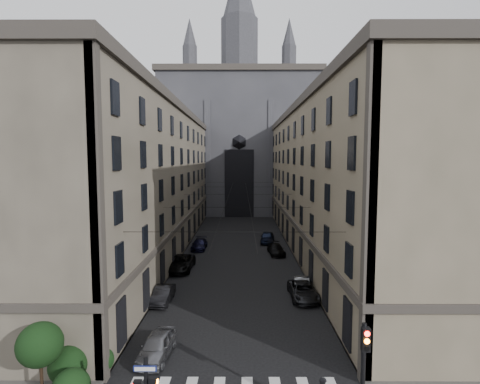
{
  "coord_description": "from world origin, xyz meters",
  "views": [
    {
      "loc": [
        0.43,
        -13.15,
        12.07
      ],
      "look_at": [
        0.34,
        11.17,
        9.92
      ],
      "focal_mm": 28.0,
      "sensor_mm": 36.0,
      "label": 1
    }
  ],
  "objects_px": {
    "gothic_tower": "(239,134)",
    "car_right_far": "(267,237)",
    "car_right_midnear": "(303,291)",
    "traffic_light_right": "(364,368)",
    "car_left_midfar": "(180,263)",
    "car_left_midnear": "(163,295)",
    "car_left_far": "(199,244)",
    "car_left_near": "(157,346)",
    "car_right_near": "(302,285)",
    "car_right_midfar": "(276,249)"
  },
  "relations": [
    {
      "from": "gothic_tower",
      "to": "car_right_far",
      "type": "bearing_deg",
      "value": -83.13
    },
    {
      "from": "car_right_midnear",
      "to": "car_right_far",
      "type": "height_order",
      "value": "car_right_far"
    },
    {
      "from": "traffic_light_right",
      "to": "car_left_midfar",
      "type": "height_order",
      "value": "traffic_light_right"
    },
    {
      "from": "car_left_midnear",
      "to": "car_left_far",
      "type": "relative_size",
      "value": 0.89
    },
    {
      "from": "car_left_near",
      "to": "car_right_near",
      "type": "relative_size",
      "value": 1.07
    },
    {
      "from": "car_left_near",
      "to": "traffic_light_right",
      "type": "bearing_deg",
      "value": -28.03
    },
    {
      "from": "car_right_near",
      "to": "car_right_far",
      "type": "xyz_separation_m",
      "value": [
        -1.72,
        20.29,
        0.14
      ]
    },
    {
      "from": "car_right_midfar",
      "to": "car_right_far",
      "type": "relative_size",
      "value": 0.97
    },
    {
      "from": "car_right_near",
      "to": "car_left_midnear",
      "type": "bearing_deg",
      "value": -161.78
    },
    {
      "from": "car_left_near",
      "to": "car_right_midfar",
      "type": "bearing_deg",
      "value": 73.99
    },
    {
      "from": "car_right_midnear",
      "to": "car_right_far",
      "type": "xyz_separation_m",
      "value": [
        -1.6,
        21.77,
        0.1
      ]
    },
    {
      "from": "car_left_near",
      "to": "car_left_midnear",
      "type": "xyz_separation_m",
      "value": [
        -1.48,
        8.77,
        -0.05
      ]
    },
    {
      "from": "car_right_midfar",
      "to": "car_right_midnear",
      "type": "bearing_deg",
      "value": -91.46
    },
    {
      "from": "car_left_midnear",
      "to": "car_right_midfar",
      "type": "distance_m",
      "value": 19.35
    },
    {
      "from": "car_left_far",
      "to": "car_right_midnear",
      "type": "xyz_separation_m",
      "value": [
        11.0,
        -17.7,
        0.02
      ]
    },
    {
      "from": "car_left_far",
      "to": "car_right_near",
      "type": "relative_size",
      "value": 1.16
    },
    {
      "from": "car_left_midfar",
      "to": "car_right_midfar",
      "type": "xyz_separation_m",
      "value": [
        11.04,
        6.73,
        -0.13
      ]
    },
    {
      "from": "car_left_midnear",
      "to": "car_right_midfar",
      "type": "bearing_deg",
      "value": 57.1
    },
    {
      "from": "car_left_midfar",
      "to": "car_right_near",
      "type": "relative_size",
      "value": 1.43
    },
    {
      "from": "car_left_near",
      "to": "car_left_midnear",
      "type": "relative_size",
      "value": 1.04
    },
    {
      "from": "gothic_tower",
      "to": "car_right_far",
      "type": "height_order",
      "value": "gothic_tower"
    },
    {
      "from": "car_left_midnear",
      "to": "car_right_midnear",
      "type": "bearing_deg",
      "value": 6.11
    },
    {
      "from": "car_left_near",
      "to": "car_right_near",
      "type": "bearing_deg",
      "value": 51.51
    },
    {
      "from": "car_left_midfar",
      "to": "car_left_midnear",
      "type": "bearing_deg",
      "value": -87.76
    },
    {
      "from": "car_left_midnear",
      "to": "car_left_midfar",
      "type": "xyz_separation_m",
      "value": [
        0.0,
        9.17,
        0.11
      ]
    },
    {
      "from": "car_left_midnear",
      "to": "car_right_midnear",
      "type": "height_order",
      "value": "car_right_midnear"
    },
    {
      "from": "car_left_midnear",
      "to": "car_right_far",
      "type": "height_order",
      "value": "car_right_far"
    },
    {
      "from": "car_right_midfar",
      "to": "car_right_far",
      "type": "height_order",
      "value": "car_right_far"
    },
    {
      "from": "car_left_far",
      "to": "car_right_midnear",
      "type": "bearing_deg",
      "value": -56.72
    },
    {
      "from": "car_right_midnear",
      "to": "car_right_midfar",
      "type": "xyz_separation_m",
      "value": [
        -0.96,
        15.01,
        -0.04
      ]
    },
    {
      "from": "gothic_tower",
      "to": "car_left_midfar",
      "type": "bearing_deg",
      "value": -97.31
    },
    {
      "from": "car_left_far",
      "to": "car_right_near",
      "type": "height_order",
      "value": "car_left_far"
    },
    {
      "from": "car_left_far",
      "to": "car_right_midnear",
      "type": "distance_m",
      "value": 20.84
    },
    {
      "from": "traffic_light_right",
      "to": "car_right_midfar",
      "type": "height_order",
      "value": "traffic_light_right"
    },
    {
      "from": "car_right_midfar",
      "to": "car_left_midnear",
      "type": "bearing_deg",
      "value": -129.91
    },
    {
      "from": "car_left_midnear",
      "to": "car_right_far",
      "type": "bearing_deg",
      "value": 67.22
    },
    {
      "from": "car_left_near",
      "to": "car_left_midfar",
      "type": "xyz_separation_m",
      "value": [
        -1.48,
        17.93,
        0.06
      ]
    },
    {
      "from": "car_right_midfar",
      "to": "car_left_near",
      "type": "bearing_deg",
      "value": -116.31
    },
    {
      "from": "car_right_near",
      "to": "car_right_midnear",
      "type": "height_order",
      "value": "car_right_midnear"
    },
    {
      "from": "car_left_midfar",
      "to": "car_right_midnear",
      "type": "bearing_deg",
      "value": -32.35
    },
    {
      "from": "car_left_far",
      "to": "car_right_midfar",
      "type": "xyz_separation_m",
      "value": [
        10.03,
        -2.7,
        -0.01
      ]
    },
    {
      "from": "gothic_tower",
      "to": "car_left_near",
      "type": "bearing_deg",
      "value": -94.07
    },
    {
      "from": "traffic_light_right",
      "to": "car_right_midnear",
      "type": "relative_size",
      "value": 1.05
    },
    {
      "from": "gothic_tower",
      "to": "car_left_far",
      "type": "distance_m",
      "value": 42.84
    },
    {
      "from": "car_right_midnear",
      "to": "car_right_near",
      "type": "bearing_deg",
      "value": 84.73
    },
    {
      "from": "car_left_midfar",
      "to": "car_right_far",
      "type": "height_order",
      "value": "car_right_far"
    },
    {
      "from": "car_left_midnear",
      "to": "car_right_midfar",
      "type": "xyz_separation_m",
      "value": [
        11.04,
        15.9,
        -0.02
      ]
    },
    {
      "from": "car_left_near",
      "to": "car_right_far",
      "type": "xyz_separation_m",
      "value": [
        8.92,
        31.43,
        0.07
      ]
    },
    {
      "from": "car_left_midnear",
      "to": "car_left_far",
      "type": "distance_m",
      "value": 18.62
    },
    {
      "from": "car_left_far",
      "to": "car_right_far",
      "type": "xyz_separation_m",
      "value": [
        9.4,
        4.07,
        0.13
      ]
    }
  ]
}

